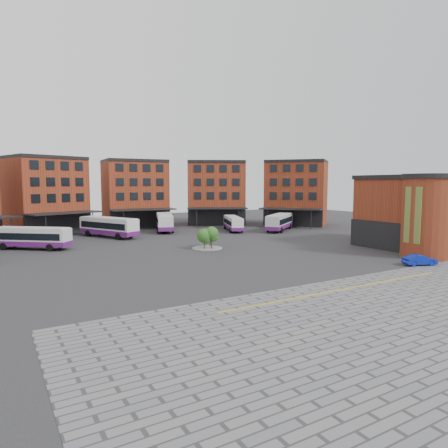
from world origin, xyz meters
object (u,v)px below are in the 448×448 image
bus_c (109,227)px  bus_d (164,222)px  bus_f (280,222)px  blue_car (420,260)px  tree_island (209,236)px  bus_b (31,237)px  bus_e (233,223)px

bus_c → bus_d: bearing=-7.8°
bus_c → bus_f: size_ratio=1.13×
bus_c → blue_car: 49.13m
tree_island → bus_f: (22.96, 12.74, -0.02)m
bus_c → blue_car: (24.63, -42.49, -1.26)m
bus_b → bus_d: (24.82, 11.29, 0.16)m
bus_e → blue_car: size_ratio=2.69×
bus_b → blue_car: 51.35m
tree_island → bus_b: (-21.98, 12.61, -0.10)m
bus_b → bus_c: bearing=-20.9°
bus_c → bus_e: bus_c is taller
bus_c → bus_d: size_ratio=0.99×
bus_e → blue_car: bus_e is taller
blue_car → bus_c: bearing=50.2°
tree_island → bus_b: 25.33m
tree_island → blue_car: 27.33m
bus_d → bus_e: 13.70m
blue_car → bus_b: bearing=67.0°
bus_f → blue_car: 36.02m
bus_c → bus_d: (11.97, 3.89, -0.01)m
bus_d → bus_f: (20.11, -11.16, -0.08)m
tree_island → bus_c: 21.99m
bus_d → tree_island: bearing=-77.7°
tree_island → bus_b: bearing=150.2°
tree_island → bus_c: bus_c is taller
tree_island → bus_d: 24.07m
bus_b → bus_c: 14.83m
bus_c → bus_f: (32.08, -7.27, -0.10)m
bus_f → tree_island: bearing=-98.4°
bus_c → bus_d: bus_c is taller
bus_f → blue_car: bearing=-49.4°
tree_island → bus_d: size_ratio=0.35×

